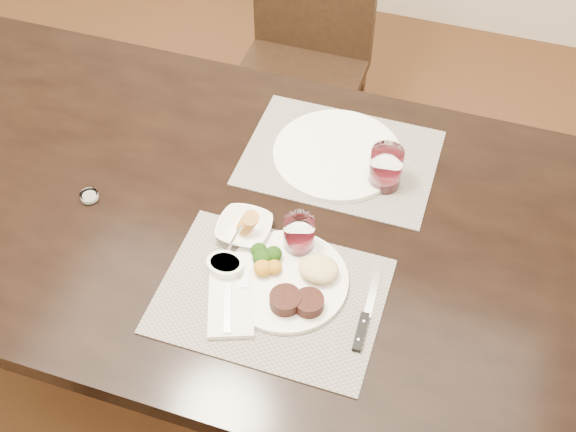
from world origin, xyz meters
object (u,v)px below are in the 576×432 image
(cracker_bowl, at_px, (244,228))
(dinner_plate, at_px, (291,280))
(far_plate, at_px, (337,154))
(wine_glass_near, at_px, (299,237))
(steak_knife, at_px, (364,322))
(chair_far, at_px, (304,52))

(cracker_bowl, bearing_deg, dinner_plate, -35.40)
(cracker_bowl, bearing_deg, far_plate, 66.21)
(wine_glass_near, bearing_deg, steak_knife, -37.94)
(steak_knife, height_order, wine_glass_near, wine_glass_near)
(steak_knife, bearing_deg, far_plate, 109.55)
(steak_knife, distance_m, cracker_bowl, 0.34)
(steak_knife, relative_size, far_plate, 0.67)
(chair_far, height_order, far_plate, chair_far)
(dinner_plate, relative_size, far_plate, 0.84)
(chair_far, distance_m, wine_glass_near, 1.08)
(chair_far, xyz_separation_m, wine_glass_near, (0.29, -1.00, 0.29))
(chair_far, bearing_deg, dinner_plate, -74.25)
(cracker_bowl, distance_m, wine_glass_near, 0.13)
(steak_knife, xyz_separation_m, far_plate, (-0.18, 0.44, 0.00))
(chair_far, distance_m, steak_knife, 1.26)
(chair_far, distance_m, far_plate, 0.80)
(dinner_plate, xyz_separation_m, cracker_bowl, (-0.14, 0.10, 0.00))
(dinner_plate, relative_size, wine_glass_near, 2.85)
(dinner_plate, height_order, steak_knife, dinner_plate)
(chair_far, height_order, wine_glass_near, chair_far)
(dinner_plate, distance_m, wine_glass_near, 0.10)
(dinner_plate, distance_m, steak_knife, 0.17)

